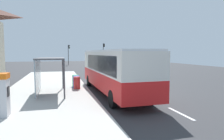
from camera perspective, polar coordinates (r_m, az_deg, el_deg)
The scene contains 20 objects.
ground_plane at distance 29.35m, azimuth -3.81°, elevation -1.09°, with size 56.00×92.00×0.04m, color #38383A.
sidewalk_platform at distance 16.93m, azimuth -17.49°, elevation -5.33°, with size 6.20×30.00×0.18m, color beige.
lane_stripe_seg_0 at distance 10.85m, azimuth 18.71°, elevation -11.53°, with size 0.16×2.20×0.01m, color silver.
lane_stripe_seg_1 at distance 15.14m, azimuth 8.14°, elevation -6.67°, with size 0.16×2.20×0.01m, color silver.
lane_stripe_seg_2 at distance 19.77m, azimuth 2.47°, elevation -3.91°, with size 0.16×2.20×0.01m, color silver.
lane_stripe_seg_3 at distance 24.54m, azimuth -1.00°, elevation -2.18°, with size 0.16×2.20×0.01m, color silver.
lane_stripe_seg_4 at distance 29.39m, azimuth -3.33°, elevation -1.02°, with size 0.16×2.20×0.01m, color silver.
lane_stripe_seg_5 at distance 34.28m, azimuth -5.00°, elevation -0.19°, with size 0.16×2.20×0.01m, color silver.
lane_stripe_seg_6 at distance 39.20m, azimuth -6.25°, elevation 0.44°, with size 0.16×2.20×0.01m, color silver.
lane_stripe_seg_7 at distance 44.14m, azimuth -7.22°, elevation 0.92°, with size 0.16×2.20×0.01m, color silver.
bus at distance 14.83m, azimuth 0.29°, elevation 0.31°, with size 2.77×11.07×3.21m.
white_van at distance 34.21m, azimuth -1.69°, elevation 2.06°, with size 2.10×5.23×2.30m.
sedan_near at distance 50.49m, azimuth -5.85°, elevation 2.32°, with size 1.96×4.46×1.52m.
ticket_machine at distance 10.31m, azimuth -28.80°, elevation -6.08°, with size 0.66×0.76×1.94m.
recycling_bin_red at distance 16.26m, azimuth -9.86°, elevation -3.57°, with size 0.52×0.52×0.95m, color red.
recycling_bin_blue at distance 16.95m, azimuth -10.07°, elevation -3.23°, with size 0.52×0.52×0.95m, color blue.
recycling_bin_green at distance 17.64m, azimuth -10.26°, elevation -2.92°, with size 0.52×0.52×0.95m, color green.
traffic_light_near_side at distance 51.24m, azimuth -2.37°, elevation 5.47°, with size 0.49×0.28×5.39m.
traffic_light_far_side at distance 50.89m, azimuth -12.10°, elevation 5.08°, with size 0.49×0.28×4.96m.
bus_shelter at distance 14.69m, azimuth -18.10°, elevation 1.02°, with size 1.80×4.00×2.50m.
Camera 1 is at (-5.57, -14.65, 3.02)m, focal length 32.49 mm.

